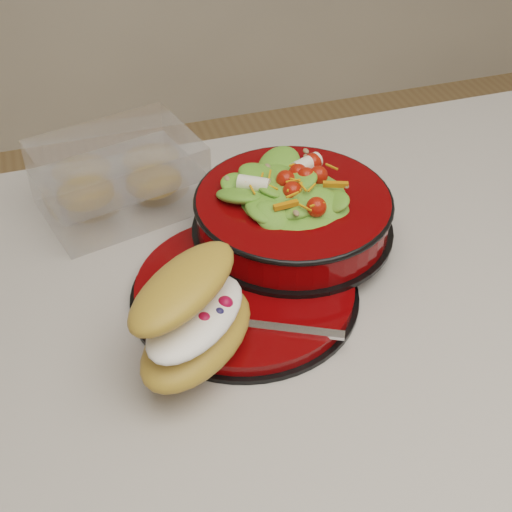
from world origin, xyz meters
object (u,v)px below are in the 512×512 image
object	(u,v)px
salad_bowl	(293,206)
croissant	(194,316)
dinner_plate	(246,290)
fork	(268,327)
island_counter	(433,463)
pastry_box	(119,177)

from	to	relation	value
salad_bowl	croissant	bearing A→B (deg)	-135.91
dinner_plate	croissant	bearing A→B (deg)	-134.35
dinner_plate	fork	world-z (taller)	fork
island_counter	dinner_plate	distance (m)	0.55
pastry_box	island_counter	bearing A→B (deg)	-44.00
island_counter	salad_bowl	size ratio (longest dim) A/B	4.98
fork	pastry_box	size ratio (longest dim) A/B	0.63
salad_bowl	island_counter	bearing A→B (deg)	-23.07
dinner_plate	pastry_box	distance (m)	0.25
dinner_plate	pastry_box	xyz separation A→B (m)	(-0.11, 0.22, 0.03)
dinner_plate	croissant	distance (m)	0.12
island_counter	croissant	xyz separation A→B (m)	(-0.39, -0.06, 0.51)
island_counter	fork	size ratio (longest dim) A/B	8.70
salad_bowl	fork	size ratio (longest dim) A/B	1.75
fork	pastry_box	xyz separation A→B (m)	(-0.11, 0.29, 0.02)
croissant	fork	size ratio (longest dim) A/B	1.28
salad_bowl	pastry_box	bearing A→B (deg)	142.77
island_counter	fork	bearing A→B (deg)	-170.00
island_counter	pastry_box	bearing A→B (deg)	149.96
fork	pastry_box	world-z (taller)	pastry_box
island_counter	dinner_plate	xyz separation A→B (m)	(-0.31, 0.02, 0.46)
island_counter	salad_bowl	xyz separation A→B (m)	(-0.23, 0.10, 0.50)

